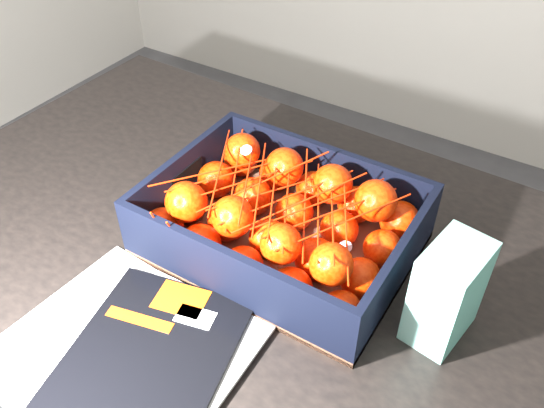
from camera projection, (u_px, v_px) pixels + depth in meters
The scene contains 6 objects.
table at pixel (236, 271), 1.02m from camera, with size 1.22×0.83×0.75m.
magazine_stack at pixel (130, 355), 0.76m from camera, with size 0.34×0.32×0.02m.
produce_crate at pixel (282, 230), 0.92m from camera, with size 0.41×0.30×0.11m.
clementine_heap at pixel (280, 217), 0.90m from camera, with size 0.38×0.29×0.12m.
mesh_net at pixel (276, 195), 0.86m from camera, with size 0.34×0.27×0.09m.
retail_carton at pixel (447, 293), 0.76m from camera, with size 0.07×0.10×0.15m, color silver.
Camera 1 is at (0.46, -0.43, 1.41)m, focal length 37.50 mm.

